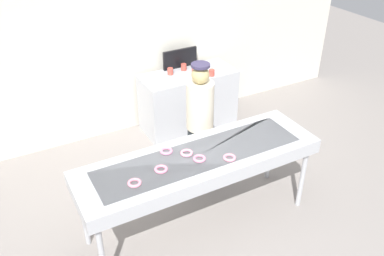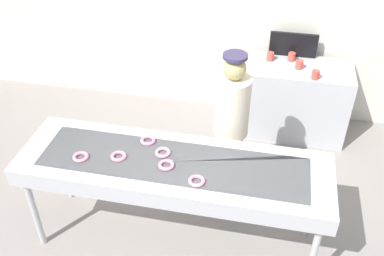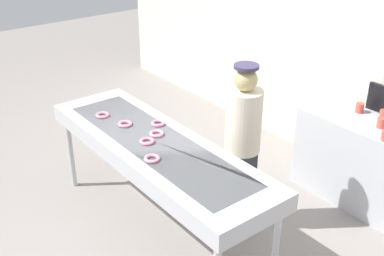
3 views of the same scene
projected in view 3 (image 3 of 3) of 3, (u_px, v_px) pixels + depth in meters
name	position (u px, v px, depth m)	size (l,w,h in m)	color
ground_plane	(159.00, 228.00, 4.66)	(16.00, 16.00, 0.00)	gray
back_wall	(337.00, 22.00, 5.24)	(8.00, 0.12, 3.26)	silver
fryer_conveyor	(156.00, 150.00, 4.27)	(2.59, 0.77, 0.95)	#B7BABF
strawberry_donut_0	(158.00, 123.00, 4.53)	(0.13, 0.13, 0.03)	pink
strawberry_donut_1	(152.00, 159.00, 3.95)	(0.13, 0.13, 0.03)	pink
strawberry_donut_2	(125.00, 124.00, 4.52)	(0.13, 0.13, 0.03)	pink
strawberry_donut_3	(156.00, 134.00, 4.34)	(0.13, 0.13, 0.03)	pink
strawberry_donut_4	(147.00, 141.00, 4.21)	(0.13, 0.13, 0.03)	pink
strawberry_donut_5	(102.00, 115.00, 4.69)	(0.13, 0.13, 0.03)	pink
worker_baker	(243.00, 140.00, 4.35)	(0.32, 0.32, 1.62)	#232C30
prep_counter	(368.00, 163.00, 4.89)	(1.42, 0.63, 0.89)	#B7BABF
paper_cup_1	(384.00, 115.00, 4.74)	(0.08, 0.08, 0.10)	#CC4C3F
paper_cup_2	(381.00, 123.00, 4.58)	(0.08, 0.08, 0.10)	#CC4C3F
paper_cup_3	(360.00, 108.00, 4.89)	(0.08, 0.08, 0.10)	#CC4C3F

